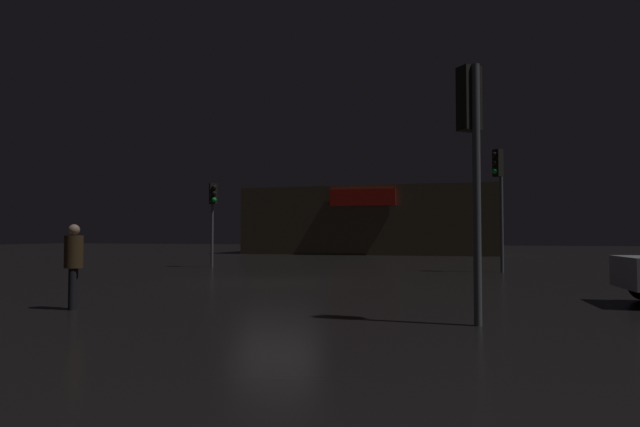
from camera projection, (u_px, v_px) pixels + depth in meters
ground_plane at (277, 282)px, 16.37m from camera, size 120.00×120.00×0.00m
store_building at (372, 221)px, 40.87m from camera, size 18.15×6.59×4.80m
traffic_signal_main at (499, 182)px, 20.72m from camera, size 0.42×0.42×4.59m
traffic_signal_opposite at (213, 204)px, 24.03m from camera, size 0.41×0.43×3.63m
traffic_signal_cross_left at (471, 133)px, 8.78m from camera, size 0.41×0.43×4.08m
pedestrian at (74, 260)px, 10.46m from camera, size 0.46×0.46×1.60m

